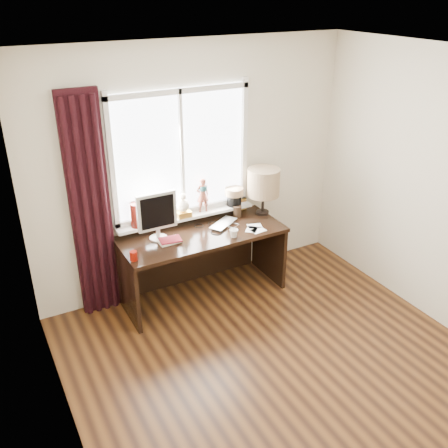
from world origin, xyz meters
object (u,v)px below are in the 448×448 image
desk (199,250)px  laptop (223,224)px  mug (234,233)px  red_cup (133,256)px  monitor (157,213)px  table_lamp (264,183)px

desk → laptop: bearing=-8.1°
mug → red_cup: size_ratio=0.98×
desk → monitor: size_ratio=3.47×
laptop → red_cup: 1.11m
desk → mug: bearing=-54.4°
red_cup → monitor: 0.52m
monitor → table_lamp: (1.24, 0.02, 0.09)m
monitor → desk: bearing=0.9°
mug → laptop: bearing=82.2°
laptop → table_lamp: table_lamp is taller
mug → monitor: (-0.68, 0.33, 0.23)m
desk → table_lamp: (0.80, 0.01, 0.61)m
mug → monitor: monitor is taller
laptop → table_lamp: size_ratio=0.69×
mug → desk: bearing=125.6°
laptop → desk: laptop is taller
laptop → mug: 0.30m
mug → table_lamp: 0.73m
laptop → mug: bearing=-129.2°
laptop → desk: size_ratio=0.21×
monitor → laptop: bearing=-2.6°
desk → table_lamp: 1.00m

